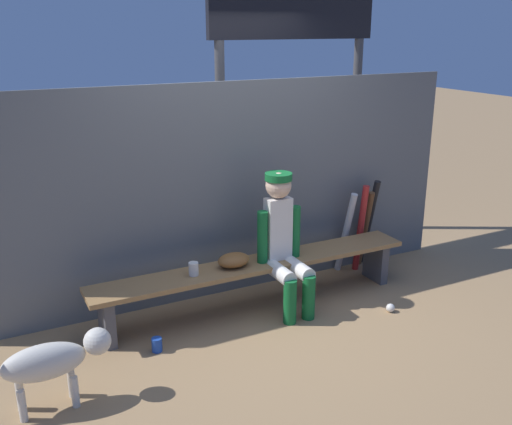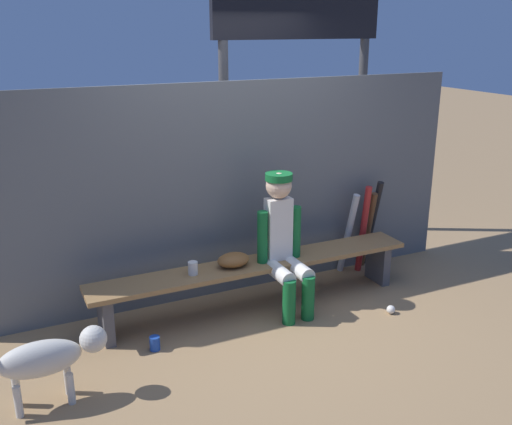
# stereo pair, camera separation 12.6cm
# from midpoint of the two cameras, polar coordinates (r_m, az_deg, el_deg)

# --- Properties ---
(ground_plane) EXTENTS (30.00, 30.00, 0.00)m
(ground_plane) POSITION_cam_midpoint_polar(r_m,az_deg,el_deg) (5.19, -0.70, -9.24)
(ground_plane) COLOR #9E7A51
(chainlink_fence) EXTENTS (4.52, 0.03, 1.92)m
(chainlink_fence) POSITION_cam_midpoint_polar(r_m,az_deg,el_deg) (5.19, -2.82, 2.18)
(chainlink_fence) COLOR #595E63
(chainlink_fence) RESTS_ON ground_plane
(dugout_bench) EXTENTS (2.90, 0.36, 0.42)m
(dugout_bench) POSITION_cam_midpoint_polar(r_m,az_deg,el_deg) (5.04, -0.72, -5.78)
(dugout_bench) COLOR olive
(dugout_bench) RESTS_ON ground_plane
(player_seated) EXTENTS (0.41, 0.55, 1.19)m
(player_seated) POSITION_cam_midpoint_polar(r_m,az_deg,el_deg) (4.93, 2.00, -2.60)
(player_seated) COLOR silver
(player_seated) RESTS_ON ground_plane
(baseball_glove) EXTENTS (0.28, 0.20, 0.12)m
(baseball_glove) POSITION_cam_midpoint_polar(r_m,az_deg,el_deg) (4.90, -2.93, -4.69)
(baseball_glove) COLOR brown
(baseball_glove) RESTS_ON dugout_bench
(bat_aluminum_silver) EXTENTS (0.10, 0.26, 0.84)m
(bat_aluminum_silver) POSITION_cam_midpoint_polar(r_m,az_deg,el_deg) (5.76, 8.16, -1.98)
(bat_aluminum_silver) COLOR #B7B7BC
(bat_aluminum_silver) RESTS_ON ground_plane
(bat_aluminum_red) EXTENTS (0.08, 0.16, 0.90)m
(bat_aluminum_red) POSITION_cam_midpoint_polar(r_m,az_deg,el_deg) (5.82, 9.60, -1.56)
(bat_aluminum_red) COLOR #B22323
(bat_aluminum_red) RESTS_ON ground_plane
(bat_wood_dark) EXTENTS (0.08, 0.23, 0.82)m
(bat_wood_dark) POSITION_cam_midpoint_polar(r_m,az_deg,el_deg) (5.95, 10.01, -1.60)
(bat_wood_dark) COLOR brown
(bat_wood_dark) RESTS_ON ground_plane
(bat_aluminum_black) EXTENTS (0.09, 0.25, 0.91)m
(bat_aluminum_black) POSITION_cam_midpoint_polar(r_m,az_deg,el_deg) (5.99, 10.38, -0.97)
(bat_aluminum_black) COLOR black
(bat_aluminum_black) RESTS_ON ground_plane
(baseball) EXTENTS (0.07, 0.07, 0.07)m
(baseball) POSITION_cam_midpoint_polar(r_m,az_deg,el_deg) (5.21, 12.35, -9.12)
(baseball) COLOR white
(baseball) RESTS_ON ground_plane
(cup_on_ground) EXTENTS (0.08, 0.08, 0.11)m
(cup_on_ground) POSITION_cam_midpoint_polar(r_m,az_deg,el_deg) (4.59, -10.48, -12.62)
(cup_on_ground) COLOR #1E47AD
(cup_on_ground) RESTS_ON ground_plane
(cup_on_bench) EXTENTS (0.08, 0.08, 0.11)m
(cup_on_bench) POSITION_cam_midpoint_polar(r_m,az_deg,el_deg) (4.77, -6.89, -5.50)
(cup_on_bench) COLOR silver
(cup_on_bench) RESTS_ON dugout_bench
(scoreboard) EXTENTS (2.20, 0.27, 3.16)m
(scoreboard) POSITION_cam_midpoint_polar(r_m,az_deg,el_deg) (6.39, 3.70, 16.46)
(scoreboard) COLOR #3F3F42
(scoreboard) RESTS_ON ground_plane
(dog) EXTENTS (0.84, 0.20, 0.49)m
(dog) POSITION_cam_midpoint_polar(r_m,az_deg,el_deg) (4.04, -20.13, -13.48)
(dog) COLOR beige
(dog) RESTS_ON ground_plane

